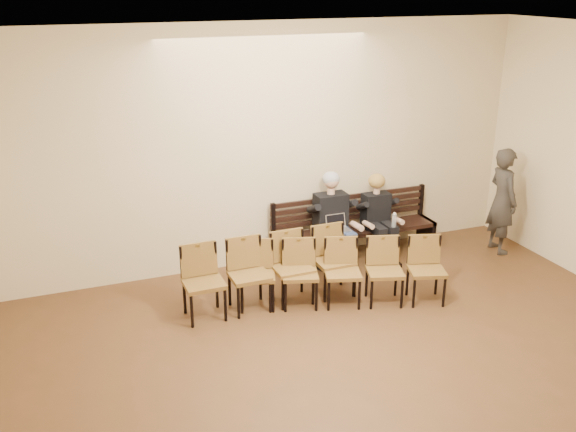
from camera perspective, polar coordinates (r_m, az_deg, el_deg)
name	(u,v)px	position (r m, az deg, el deg)	size (l,w,h in m)	color
room_walls	(437,174)	(5.33, 13.06, 3.67)	(8.02, 10.01, 3.51)	beige
bench	(355,243)	(9.87, 6.00, -2.36)	(2.60, 0.90, 0.45)	black
seated_man	(333,219)	(9.41, 4.04, -0.31)	(0.59, 0.81, 1.41)	black
seated_woman	(378,220)	(9.78, 8.04, -0.38)	(0.51, 0.70, 1.18)	black
laptop	(339,233)	(9.31, 4.56, -1.51)	(0.31, 0.24, 0.22)	silver
water_bottle	(394,228)	(9.60, 9.37, -1.02)	(0.07, 0.07, 0.23)	silver
bag	(325,256)	(9.56, 3.31, -3.53)	(0.41, 0.28, 0.30)	black
passerby	(503,193)	(10.32, 18.59, 1.96)	(0.69, 0.46, 1.90)	#322E29
chair_row_front	(271,272)	(8.29, -1.50, -5.01)	(2.27, 0.51, 0.93)	brown
chair_row_back	(343,273)	(8.36, 4.87, -5.10)	(2.67, 0.48, 0.87)	brown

